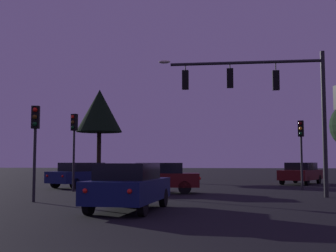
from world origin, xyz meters
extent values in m
plane|color=black|center=(0.00, 24.50, 0.00)|extent=(168.00, 168.00, 0.00)
cylinder|color=#232326|center=(6.21, 14.67, 3.29)|extent=(0.20, 0.20, 6.58)
cylinder|color=#232326|center=(2.74, 14.67, 6.15)|extent=(6.93, 0.16, 0.14)
ellipsoid|color=#F4EACC|center=(-1.03, 14.66, 6.30)|extent=(0.56, 0.28, 0.16)
cylinder|color=#232326|center=(4.13, 14.67, 5.94)|extent=(0.05, 0.05, 0.41)
cube|color=black|center=(4.13, 14.67, 5.29)|extent=(0.30, 0.24, 0.90)
sphere|color=red|center=(4.13, 14.81, 5.57)|extent=(0.18, 0.18, 0.18)
sphere|color=#56380C|center=(4.13, 14.81, 5.29)|extent=(0.18, 0.18, 0.18)
sphere|color=#0C4219|center=(4.13, 14.81, 5.01)|extent=(0.18, 0.18, 0.18)
cylinder|color=#232326|center=(2.05, 14.66, 6.02)|extent=(0.05, 0.05, 0.26)
cube|color=black|center=(2.05, 14.66, 5.44)|extent=(0.30, 0.24, 0.90)
sphere|color=red|center=(2.05, 14.80, 5.72)|extent=(0.18, 0.18, 0.18)
sphere|color=#56380C|center=(2.05, 14.80, 5.44)|extent=(0.18, 0.18, 0.18)
sphere|color=#0C4219|center=(2.05, 14.80, 5.16)|extent=(0.18, 0.18, 0.18)
cylinder|color=#232326|center=(-0.03, 14.66, 6.00)|extent=(0.05, 0.05, 0.30)
cube|color=black|center=(-0.03, 14.66, 5.41)|extent=(0.30, 0.24, 0.90)
sphere|color=red|center=(-0.03, 14.80, 5.69)|extent=(0.18, 0.18, 0.18)
sphere|color=#56380C|center=(-0.03, 14.80, 5.41)|extent=(0.18, 0.18, 0.18)
sphere|color=#0C4219|center=(-0.03, 14.80, 5.13)|extent=(0.18, 0.18, 0.18)
cylinder|color=#232326|center=(-5.66, 10.87, 1.44)|extent=(0.12, 0.12, 2.88)
cube|color=black|center=(-5.66, 10.87, 3.33)|extent=(0.35, 0.30, 0.90)
sphere|color=red|center=(-5.63, 10.73, 3.61)|extent=(0.18, 0.18, 0.18)
sphere|color=#56380C|center=(-5.63, 10.73, 3.33)|extent=(0.18, 0.18, 0.18)
sphere|color=#0C4219|center=(-5.63, 10.73, 3.05)|extent=(0.18, 0.18, 0.18)
cylinder|color=#232326|center=(-6.23, 16.96, 1.62)|extent=(0.12, 0.12, 3.24)
cube|color=black|center=(-6.23, 16.96, 3.69)|extent=(0.36, 0.32, 0.90)
sphere|color=red|center=(-6.27, 16.82, 3.97)|extent=(0.18, 0.18, 0.18)
sphere|color=#56380C|center=(-6.27, 16.82, 3.69)|extent=(0.18, 0.18, 0.18)
sphere|color=#0C4219|center=(-6.27, 16.82, 3.41)|extent=(0.18, 0.18, 0.18)
cylinder|color=#232326|center=(6.02, 19.58, 1.49)|extent=(0.12, 0.12, 2.98)
cube|color=black|center=(6.02, 19.58, 3.43)|extent=(0.36, 0.32, 0.90)
sphere|color=#4C0A0A|center=(5.98, 19.45, 3.71)|extent=(0.18, 0.18, 0.18)
sphere|color=#F9A319|center=(5.98, 19.45, 3.43)|extent=(0.18, 0.18, 0.18)
sphere|color=#0C4219|center=(5.98, 19.45, 3.15)|extent=(0.18, 0.18, 0.18)
cube|color=#0F1947|center=(-1.31, 8.42, 0.66)|extent=(2.16, 4.33, 0.68)
cube|color=black|center=(-1.32, 8.27, 1.26)|extent=(1.76, 2.38, 0.52)
cylinder|color=black|center=(-2.02, 9.87, 0.32)|extent=(0.25, 0.65, 0.64)
cylinder|color=black|center=(-0.38, 9.74, 0.32)|extent=(0.25, 0.65, 0.64)
cylinder|color=black|center=(-2.24, 7.10, 0.32)|extent=(0.25, 0.65, 0.64)
cylinder|color=black|center=(-0.60, 6.98, 0.32)|extent=(0.25, 0.65, 0.64)
sphere|color=red|center=(-2.12, 6.37, 0.76)|extent=(0.14, 0.14, 0.14)
sphere|color=red|center=(-0.83, 6.27, 0.76)|extent=(0.14, 0.14, 0.14)
cube|color=#4C0F0F|center=(-1.64, 16.35, 0.66)|extent=(4.38, 2.07, 0.68)
cube|color=black|center=(-1.49, 16.37, 1.26)|extent=(2.41, 1.66, 0.52)
cylinder|color=black|center=(-2.96, 15.48, 0.32)|extent=(0.66, 0.26, 0.64)
cylinder|color=black|center=(-3.10, 16.98, 0.32)|extent=(0.66, 0.26, 0.64)
cylinder|color=black|center=(-0.17, 15.73, 0.32)|extent=(0.66, 0.26, 0.64)
cylinder|color=black|center=(-0.31, 17.23, 0.32)|extent=(0.66, 0.26, 0.64)
sphere|color=red|center=(0.54, 15.95, 0.76)|extent=(0.14, 0.14, 0.14)
sphere|color=red|center=(0.43, 17.14, 0.76)|extent=(0.14, 0.14, 0.14)
cube|color=#4C0F0F|center=(7.09, 26.38, 0.66)|extent=(3.70, 4.92, 0.68)
cube|color=black|center=(7.16, 26.52, 1.26)|extent=(2.55, 2.92, 0.52)
cylinder|color=black|center=(7.20, 24.66, 0.32)|extent=(0.46, 0.66, 0.64)
cylinder|color=black|center=(5.67, 25.41, 0.32)|extent=(0.46, 0.66, 0.64)
cylinder|color=black|center=(8.52, 27.36, 0.32)|extent=(0.46, 0.66, 0.64)
cylinder|color=black|center=(6.99, 28.10, 0.32)|extent=(0.46, 0.66, 0.64)
sphere|color=red|center=(8.70, 28.14, 0.76)|extent=(0.14, 0.14, 0.14)
sphere|color=red|center=(7.50, 28.72, 0.76)|extent=(0.14, 0.14, 0.14)
cube|color=#0F1947|center=(-6.85, 20.51, 0.66)|extent=(3.76, 4.82, 0.68)
cube|color=black|center=(-6.92, 20.38, 1.26)|extent=(2.56, 2.89, 0.52)
cylinder|color=black|center=(-6.90, 22.20, 0.32)|extent=(0.48, 0.66, 0.64)
cylinder|color=black|center=(-5.41, 21.41, 0.32)|extent=(0.48, 0.66, 0.64)
cylinder|color=black|center=(-8.28, 19.61, 0.32)|extent=(0.48, 0.66, 0.64)
cylinder|color=black|center=(-6.79, 18.81, 0.32)|extent=(0.48, 0.66, 0.64)
sphere|color=red|center=(-8.48, 18.84, 0.76)|extent=(0.14, 0.14, 0.14)
sphere|color=red|center=(-7.31, 18.22, 0.76)|extent=(0.14, 0.14, 0.14)
cylinder|color=black|center=(-9.58, 33.05, 2.15)|extent=(0.39, 0.39, 4.29)
cone|color=black|center=(-9.58, 33.05, 6.25)|extent=(4.18, 4.18, 3.92)
camera|label=1|loc=(1.75, -5.46, 1.56)|focal=46.54mm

